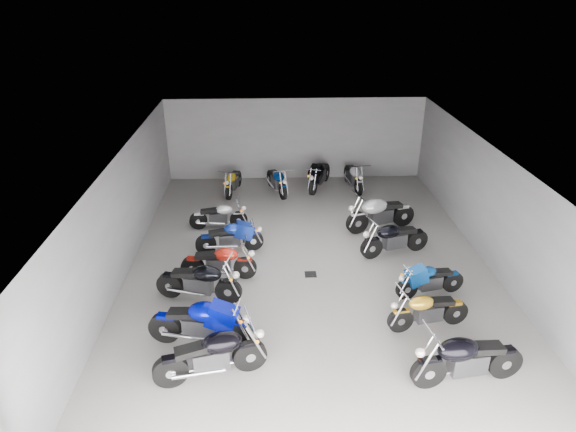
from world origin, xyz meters
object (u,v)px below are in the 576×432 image
motorcycle_left_c (200,281)px  motorcycle_left_e (230,237)px  motorcycle_right_b (428,310)px  motorcycle_back_b (233,181)px  motorcycle_back_d (319,175)px  motorcycle_right_c (429,280)px  motorcycle_left_b (202,323)px  motorcycle_right_e (394,238)px  motorcycle_right_a (467,359)px  motorcycle_back_e (353,176)px  drain_grate (311,274)px  motorcycle_left_f (219,216)px  motorcycle_back_c (277,181)px  motorcycle_right_f (380,213)px  motorcycle_left_a (212,355)px  motorcycle_left_d (220,262)px

motorcycle_left_c → motorcycle_left_e: size_ratio=1.09×
motorcycle_right_b → motorcycle_back_b: (-4.87, 8.39, -0.01)m
motorcycle_back_d → motorcycle_right_c: bearing=128.8°
motorcycle_left_b → motorcycle_right_e: (5.10, 3.86, -0.05)m
motorcycle_left_b → motorcycle_right_a: motorcycle_left_b is taller
motorcycle_back_b → motorcycle_back_e: motorcycle_back_e is taller
drain_grate → motorcycle_left_e: (-2.24, 1.38, 0.47)m
motorcycle_left_f → motorcycle_left_e: bearing=15.0°
motorcycle_left_f → motorcycle_back_c: size_ratio=0.94×
motorcycle_right_b → motorcycle_left_b: bearing=83.9°
motorcycle_left_e → motorcycle_right_f: motorcycle_right_f is taller
motorcycle_back_b → motorcycle_left_b: bearing=100.5°
motorcycle_right_b → motorcycle_right_e: size_ratio=0.93×
drain_grate → motorcycle_back_b: bearing=112.0°
motorcycle_back_c → motorcycle_left_c: bearing=56.1°
motorcycle_back_b → motorcycle_back_c: size_ratio=0.97×
motorcycle_right_f → motorcycle_right_a: bearing=165.3°
motorcycle_right_b → motorcycle_right_a: bearing=177.3°
motorcycle_back_c → motorcycle_back_d: (1.62, 0.42, 0.05)m
motorcycle_right_a → motorcycle_back_b: size_ratio=1.22×
motorcycle_left_c → motorcycle_back_b: bearing=-170.7°
motorcycle_left_c → motorcycle_right_f: size_ratio=0.94×
motorcycle_left_f → motorcycle_left_a: bearing=2.4°
motorcycle_left_c → motorcycle_back_e: 8.83m
drain_grate → motorcycle_left_d: motorcycle_left_d is taller
drain_grate → motorcycle_back_b: motorcycle_back_b is taller
motorcycle_left_a → motorcycle_right_a: size_ratio=0.97×
motorcycle_left_b → motorcycle_back_c: motorcycle_left_b is taller
motorcycle_back_b → motorcycle_left_e: bearing=103.9°
motorcycle_left_f → motorcycle_right_c: size_ratio=1.01×
motorcycle_left_f → motorcycle_right_b: size_ratio=0.95×
drain_grate → motorcycle_right_e: size_ratio=0.15×
motorcycle_right_e → motorcycle_right_a: bearing=165.8°
motorcycle_left_a → motorcycle_right_f: 8.04m
drain_grate → motorcycle_back_d: motorcycle_back_d is taller
motorcycle_left_a → motorcycle_back_b: motorcycle_left_a is taller
motorcycle_back_d → motorcycle_back_b: bearing=29.8°
motorcycle_left_f → motorcycle_back_d: motorcycle_back_d is taller
motorcycle_right_b → motorcycle_back_e: (-0.32, 8.64, 0.03)m
drain_grate → motorcycle_back_d: size_ratio=0.15×
motorcycle_left_e → motorcycle_right_e: motorcycle_right_e is taller
motorcycle_right_b → motorcycle_left_e: bearing=40.4°
motorcycle_left_c → motorcycle_right_e: bearing=124.4°
motorcycle_left_f → motorcycle_left_b: bearing=-0.2°
motorcycle_left_c → motorcycle_right_a: motorcycle_right_a is taller
motorcycle_left_d → motorcycle_right_e: bearing=106.3°
motorcycle_right_a → motorcycle_back_c: motorcycle_right_a is taller
motorcycle_right_a → motorcycle_right_e: 5.24m
motorcycle_left_b → motorcycle_back_c: size_ratio=1.18×
motorcycle_left_f → motorcycle_right_f: bearing=85.6°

